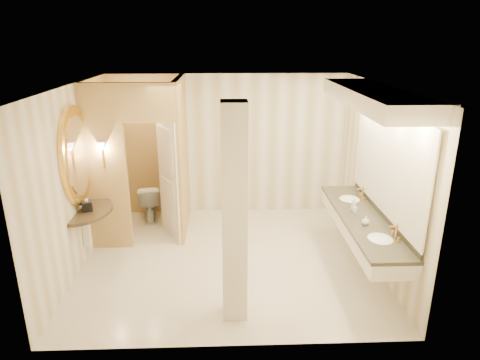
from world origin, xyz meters
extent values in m
plane|color=white|center=(0.00, 0.00, 0.00)|extent=(4.50, 4.50, 0.00)
plane|color=white|center=(0.00, 0.00, 2.70)|extent=(4.50, 4.50, 0.00)
cube|color=white|center=(0.00, 2.00, 1.35)|extent=(4.50, 0.02, 2.70)
cube|color=white|center=(0.00, -2.00, 1.35)|extent=(4.50, 0.02, 2.70)
cube|color=white|center=(-2.25, 0.00, 1.35)|extent=(0.02, 4.00, 2.70)
cube|color=white|center=(2.25, 0.00, 1.35)|extent=(0.02, 4.00, 2.70)
cube|color=tan|center=(-0.80, 1.25, 1.35)|extent=(0.10, 1.50, 2.70)
cube|color=tan|center=(-1.93, 0.50, 1.35)|extent=(0.65, 0.10, 2.70)
cube|color=tan|center=(-1.20, 0.50, 2.40)|extent=(0.80, 0.10, 0.60)
cube|color=white|center=(-0.99, 0.85, 1.05)|extent=(0.43, 0.73, 2.10)
cylinder|color=#CE8A42|center=(-1.93, 0.43, 1.55)|extent=(0.03, 0.03, 0.30)
cone|color=white|center=(-1.93, 0.43, 1.75)|extent=(0.14, 0.14, 0.14)
cube|color=white|center=(1.95, -0.40, 0.73)|extent=(0.60, 2.60, 0.24)
cube|color=black|center=(1.95, -0.40, 0.85)|extent=(0.64, 2.64, 0.05)
cube|color=black|center=(2.23, -0.40, 0.92)|extent=(0.03, 2.60, 0.10)
ellipsoid|color=white|center=(1.95, -1.10, 0.83)|extent=(0.40, 0.44, 0.15)
cylinder|color=#CE8A42|center=(2.15, -1.10, 0.96)|extent=(0.03, 0.03, 0.22)
ellipsoid|color=white|center=(1.95, 0.30, 0.83)|extent=(0.40, 0.44, 0.15)
cylinder|color=#CE8A42|center=(2.15, 0.30, 0.96)|extent=(0.03, 0.03, 0.22)
cube|color=white|center=(2.23, -0.40, 1.70)|extent=(0.03, 2.60, 1.40)
cube|color=white|center=(1.95, -0.40, 2.59)|extent=(0.75, 2.80, 0.22)
cylinder|color=black|center=(-2.23, 0.05, 0.85)|extent=(1.14, 1.14, 0.05)
cube|color=white|center=(-2.19, 0.05, 0.55)|extent=(0.10, 0.10, 0.60)
cylinder|color=gold|center=(-2.21, 0.05, 1.70)|extent=(0.07, 1.14, 1.14)
cylinder|color=white|center=(-2.17, 0.05, 1.70)|extent=(0.02, 0.91, 0.91)
cube|color=white|center=(0.06, -1.41, 1.35)|extent=(0.30, 0.30, 2.70)
cube|color=black|center=(-2.11, -0.03, 0.95)|extent=(0.19, 0.19, 0.14)
imported|color=white|center=(-1.50, 1.61, 0.36)|extent=(0.53, 0.76, 0.71)
imported|color=beige|center=(1.87, -0.24, 0.93)|extent=(0.07, 0.07, 0.12)
imported|color=silver|center=(1.89, -0.68, 0.94)|extent=(0.11, 0.11, 0.13)
imported|color=#C6B28C|center=(1.87, -0.17, 0.98)|extent=(0.10, 0.10, 0.20)
camera|label=1|loc=(-0.05, -6.01, 3.37)|focal=32.00mm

